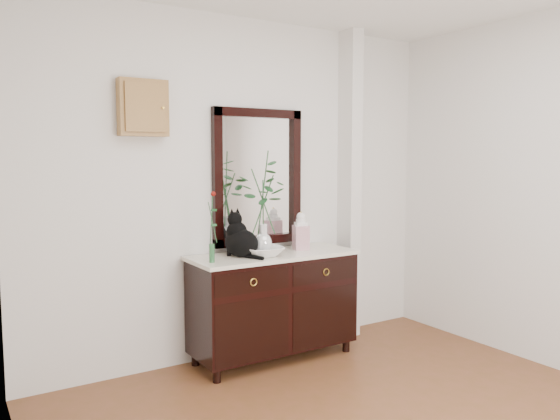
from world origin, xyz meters
TOP-DOWN VIEW (x-y plane):
  - wall_back at (0.00, 1.98)m, footprint 3.60×0.04m
  - pilaster at (1.00, 1.90)m, footprint 0.12×0.20m
  - sideboard at (0.10, 1.73)m, footprint 1.33×0.52m
  - wall_mirror at (0.10, 1.97)m, footprint 0.80×0.06m
  - key_cabinet at (-0.85, 1.94)m, footprint 0.35×0.10m
  - cat at (-0.18, 1.73)m, footprint 0.34×0.37m
  - lotus_bowl at (-0.03, 1.66)m, footprint 0.32×0.32m
  - vase_branches at (-0.03, 1.66)m, footprint 0.44×0.44m
  - bud_vase_rose at (-0.47, 1.64)m, footprint 0.08×0.08m
  - ginger_jar at (0.38, 1.76)m, footprint 0.15×0.15m

SIDE VIEW (x-z plane):
  - sideboard at x=0.10m, z-range 0.06..0.88m
  - lotus_bowl at x=-0.03m, z-range 0.85..0.92m
  - ginger_jar at x=0.38m, z-range 0.85..1.17m
  - cat at x=-0.18m, z-range 0.85..1.20m
  - bud_vase_rose at x=-0.47m, z-range 0.85..1.37m
  - vase_branches at x=-0.03m, z-range 0.87..1.66m
  - wall_back at x=0.00m, z-range 0.00..2.70m
  - pilaster at x=1.00m, z-range 0.00..2.70m
  - wall_mirror at x=0.10m, z-range 0.89..1.99m
  - key_cabinet at x=-0.85m, z-range 1.75..2.15m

